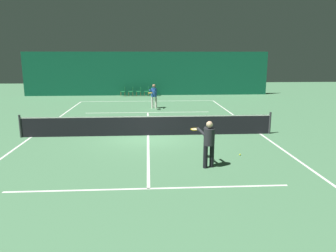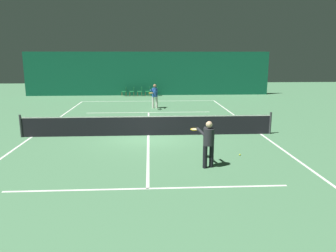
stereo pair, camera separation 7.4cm
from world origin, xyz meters
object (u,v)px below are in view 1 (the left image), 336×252
(player_far, at_px, (154,94))
(courtside_chair_4, at_px, (155,91))
(courtside_chair_0, at_px, (124,91))
(courtside_chair_3, at_px, (147,91))
(player_near, at_px, (208,140))
(tennis_net, at_px, (148,125))
(tennis_ball, at_px, (240,155))
(courtside_chair_2, at_px, (139,91))
(courtside_chair_1, at_px, (132,91))

(player_far, relative_size, courtside_chair_4, 2.07)
(courtside_chair_0, bearing_deg, courtside_chair_3, 90.00)
(player_near, distance_m, courtside_chair_4, 20.15)
(player_near, height_order, courtside_chair_4, player_near)
(tennis_net, height_order, player_near, player_near)
(player_far, distance_m, tennis_ball, 11.96)
(player_near, distance_m, courtside_chair_2, 20.30)
(player_far, xyz_separation_m, courtside_chair_3, (-0.48, 7.34, -0.53))
(courtside_chair_4, relative_size, tennis_ball, 12.73)
(player_far, relative_size, tennis_ball, 26.30)
(courtside_chair_2, height_order, courtside_chair_4, same)
(courtside_chair_3, bearing_deg, courtside_chair_2, -90.00)
(courtside_chair_0, distance_m, courtside_chair_1, 0.73)
(player_near, relative_size, courtside_chair_2, 1.94)
(courtside_chair_1, distance_m, tennis_ball, 19.52)
(courtside_chair_0, xyz_separation_m, courtside_chair_3, (2.20, 0.00, 0.00))
(courtside_chair_3, distance_m, tennis_ball, 19.19)
(courtside_chair_1, xyz_separation_m, courtside_chair_3, (1.47, 0.00, 0.00))
(courtside_chair_0, bearing_deg, player_near, 12.05)
(courtside_chair_2, distance_m, courtside_chair_4, 1.47)
(tennis_net, xyz_separation_m, courtside_chair_4, (0.70, 15.45, -0.03))
(courtside_chair_0, bearing_deg, courtside_chair_2, 90.00)
(tennis_ball, bearing_deg, player_near, -140.06)
(courtside_chair_4, bearing_deg, courtside_chair_2, -90.00)
(player_far, height_order, courtside_chair_3, player_far)
(courtside_chair_1, distance_m, courtside_chair_2, 0.73)
(player_far, bearing_deg, player_near, 23.13)
(tennis_net, distance_m, courtside_chair_3, 15.45)
(player_far, distance_m, courtside_chair_0, 7.83)
(player_near, bearing_deg, player_far, -13.81)
(player_near, xyz_separation_m, courtside_chair_0, (-4.29, 20.09, -0.46))
(player_near, xyz_separation_m, courtside_chair_3, (-2.09, 20.09, -0.46))
(courtside_chair_4, bearing_deg, player_far, -1.96)
(courtside_chair_4, bearing_deg, tennis_ball, 8.56)
(tennis_net, xyz_separation_m, courtside_chair_3, (-0.04, 15.45, -0.03))
(player_far, height_order, courtside_chair_0, player_far)
(tennis_net, height_order, courtside_chair_4, tennis_net)
(tennis_net, distance_m, tennis_ball, 4.93)
(tennis_ball, bearing_deg, courtside_chair_3, 100.72)
(courtside_chair_0, height_order, courtside_chair_1, same)
(player_far, distance_m, courtside_chair_3, 7.37)
(courtside_chair_4, bearing_deg, courtside_chair_3, -90.00)
(tennis_net, xyz_separation_m, player_far, (0.44, 8.11, 0.50))
(courtside_chair_0, xyz_separation_m, courtside_chair_4, (2.93, 0.00, 0.00))
(player_far, relative_size, courtside_chair_1, 2.07)
(courtside_chair_1, xyz_separation_m, courtside_chair_2, (0.73, 0.00, 0.00))
(player_far, distance_m, courtside_chair_4, 7.36)
(courtside_chair_0, bearing_deg, tennis_net, 8.25)
(courtside_chair_2, height_order, tennis_ball, courtside_chair_2)
(courtside_chair_1, relative_size, tennis_ball, 12.73)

